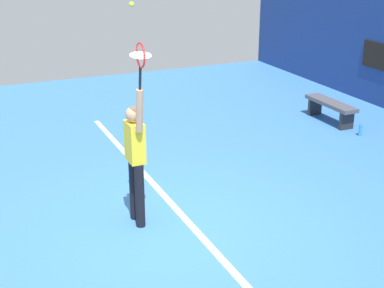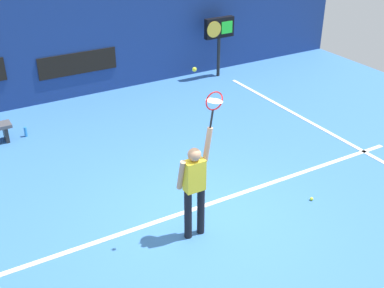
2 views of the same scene
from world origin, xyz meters
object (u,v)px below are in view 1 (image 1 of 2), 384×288
tennis_ball (132,4)px  court_bench (331,107)px  tennis_player (136,155)px  water_bottle (360,130)px  tennis_racket (140,58)px

tennis_ball → court_bench: (-2.61, 5.20, -2.64)m
tennis_ball → court_bench: 6.39m
tennis_player → tennis_ball: (0.01, 0.02, 1.97)m
tennis_ball → court_bench: bearing=116.7°
tennis_ball → court_bench: tennis_ball is taller
tennis_player → tennis_ball: tennis_ball is taller
tennis_ball → water_bottle: 6.15m
tennis_player → water_bottle: size_ratio=8.29×
tennis_racket → tennis_ball: (-0.34, 0.02, 0.59)m
court_bench → water_bottle: bearing=0.0°
tennis_player → tennis_racket: size_ratio=3.20×
tennis_racket → court_bench: tennis_racket is taller
tennis_racket → water_bottle: bearing=110.5°
tennis_player → court_bench: bearing=116.5°
tennis_ball → water_bottle: tennis_ball is taller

